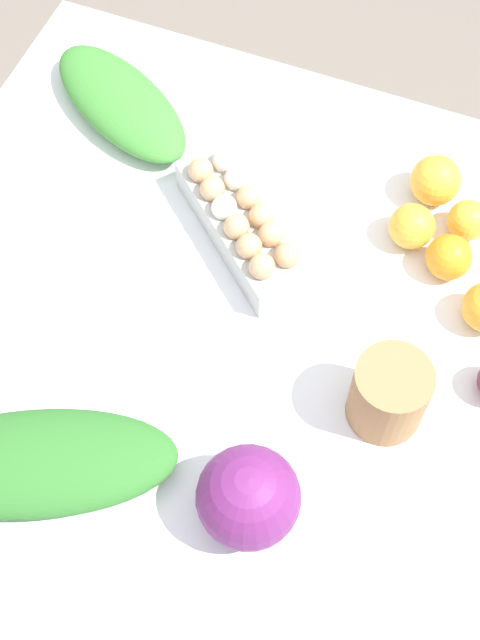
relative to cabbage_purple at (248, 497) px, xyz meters
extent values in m
plane|color=#70665B|center=(0.12, -0.27, -0.80)|extent=(8.00, 8.00, 0.00)
cube|color=silver|center=(0.12, -0.27, -0.09)|extent=(1.16, 1.08, 0.03)
cylinder|color=tan|center=(0.64, -0.75, -0.45)|extent=(0.06, 0.06, 0.70)
sphere|color=#6B2366|center=(0.00, 0.00, 0.00)|extent=(0.14, 0.14, 0.14)
cube|color=#B7B7B2|center=(0.17, -0.42, -0.04)|extent=(0.28, 0.26, 0.06)
sphere|color=tan|center=(0.27, -0.47, 0.00)|extent=(0.04, 0.04, 0.04)
sphere|color=tan|center=(0.24, -0.45, 0.00)|extent=(0.04, 0.04, 0.04)
sphere|color=white|center=(0.20, -0.42, 0.00)|extent=(0.04, 0.04, 0.04)
sphere|color=tan|center=(0.17, -0.39, 0.00)|extent=(0.04, 0.04, 0.04)
sphere|color=tan|center=(0.14, -0.37, 0.00)|extent=(0.04, 0.04, 0.04)
sphere|color=tan|center=(0.11, -0.34, 0.00)|extent=(0.04, 0.04, 0.04)
sphere|color=white|center=(0.24, -0.51, 0.00)|extent=(0.04, 0.04, 0.04)
sphere|color=white|center=(0.21, -0.48, 0.00)|extent=(0.04, 0.04, 0.04)
sphere|color=tan|center=(0.18, -0.45, 0.00)|extent=(0.04, 0.04, 0.04)
sphere|color=tan|center=(0.14, -0.43, 0.00)|extent=(0.04, 0.04, 0.04)
sphere|color=tan|center=(0.11, -0.40, 0.00)|extent=(0.04, 0.04, 0.04)
sphere|color=tan|center=(0.08, -0.37, 0.00)|extent=(0.04, 0.04, 0.04)
cylinder|color=#997047|center=(-0.13, -0.21, -0.01)|extent=(0.11, 0.11, 0.12)
ellipsoid|color=#2D6B28|center=(0.29, 0.05, -0.04)|extent=(0.42, 0.31, 0.07)
ellipsoid|color=#3D8433|center=(0.47, -0.59, -0.04)|extent=(0.35, 0.28, 0.07)
sphere|color=orange|center=(-0.15, -0.48, -0.03)|extent=(0.07, 0.07, 0.07)
sphere|color=#F9A833|center=(-0.16, -0.57, -0.04)|extent=(0.07, 0.07, 0.07)
sphere|color=#F9A833|center=(-0.09, -0.62, -0.03)|extent=(0.08, 0.08, 0.08)
sphere|color=#F9A833|center=(-0.08, -0.52, -0.03)|extent=(0.07, 0.07, 0.07)
camera|label=1|loc=(-0.12, 0.34, 1.13)|focal=50.00mm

